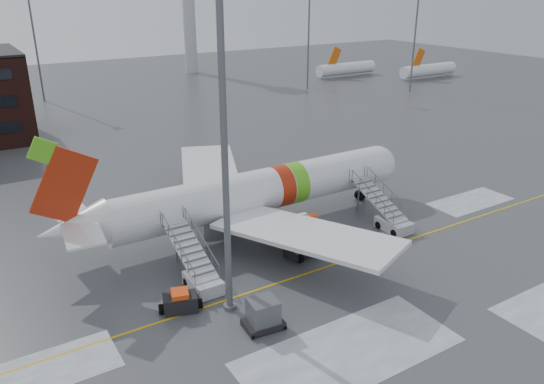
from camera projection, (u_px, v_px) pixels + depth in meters
ground at (328, 259)px, 43.18m from camera, size 260.00×260.00×0.00m
airliner at (251, 193)px, 47.48m from camera, size 35.03×32.97×11.18m
airstair_fwd at (388, 217)px, 48.42m from camera, size 2.05×7.70×3.48m
airstair_aft at (198, 272)px, 39.13m from camera, size 2.05×7.70×3.48m
pushback_tug at (301, 248)px, 43.42m from camera, size 3.15×2.58×1.67m
uld_container at (263, 315)px, 34.30m from camera, size 2.67×2.06×2.05m
baggage_tractor at (180, 302)px, 36.16m from camera, size 3.12×1.97×1.54m
light_mast_near at (223, 99)px, 31.31m from camera, size 1.20×1.20×28.43m
light_mast_far_ne at (309, 20)px, 107.65m from camera, size 1.20×1.20×24.25m
light_mast_far_n at (32, 25)px, 95.77m from camera, size 1.20×1.20×24.25m
light_mast_far_e at (416, 21)px, 104.44m from camera, size 1.20×1.20×24.25m
distant_aircraft at (374, 78)px, 124.38m from camera, size 35.00×18.00×8.00m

